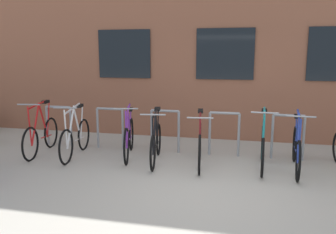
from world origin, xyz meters
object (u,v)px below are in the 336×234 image
bicycle_red (41,135)px  bicycle_blue (297,149)px  bicycle_maroon (200,144)px  bicycle_purple (129,137)px  bicycle_white (75,137)px  bicycle_teal (263,146)px  bicycle_black (156,143)px

bicycle_red → bicycle_blue: bearing=0.7°
bicycle_blue → bicycle_maroon: bicycle_blue is taller
bicycle_purple → bicycle_white: size_ratio=1.00×
bicycle_purple → bicycle_teal: bicycle_teal is taller
bicycle_black → bicycle_maroon: bearing=1.2°
bicycle_red → bicycle_maroon: bearing=-0.2°
bicycle_teal → bicycle_black: bearing=-176.4°
bicycle_maroon → bicycle_teal: size_ratio=1.01×
bicycle_white → bicycle_black: size_ratio=1.03×
bicycle_red → bicycle_teal: bearing=1.2°
bicycle_purple → bicycle_teal: (2.54, -0.09, -0.00)m
bicycle_purple → bicycle_maroon: (1.43, -0.20, -0.00)m
bicycle_maroon → bicycle_black: size_ratio=1.06×
bicycle_white → bicycle_teal: size_ratio=0.99×
bicycle_white → bicycle_teal: 3.58m
bicycle_teal → bicycle_purple: bearing=177.9°
bicycle_black → bicycle_red: 2.41m
bicycle_white → bicycle_red: 0.78m
bicycle_blue → bicycle_black: size_ratio=1.11×
bicycle_purple → bicycle_maroon: 1.44m
bicycle_blue → bicycle_maroon: (-1.68, -0.07, 0.00)m
bicycle_blue → bicycle_red: (-4.92, -0.06, 0.00)m
bicycle_white → bicycle_teal: (3.58, 0.12, 0.00)m
bicycle_red → bicycle_black: bearing=-0.6°
bicycle_maroon → bicycle_white: bearing=-179.5°
bicycle_purple → bicycle_blue: size_ratio=0.92×
bicycle_black → bicycle_teal: bearing=3.6°
bicycle_teal → bicycle_white: bearing=-178.0°
bicycle_purple → bicycle_maroon: bearing=-7.8°
bicycle_teal → bicycle_maroon: bearing=-174.7°
bicycle_white → bicycle_black: bearing=0.1°
bicycle_maroon → bicycle_black: (-0.83, -0.02, -0.02)m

